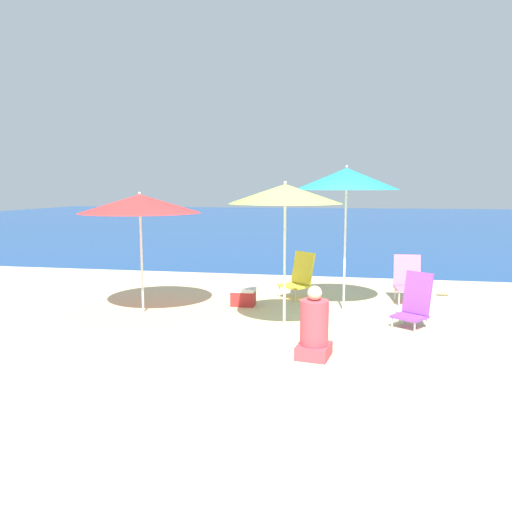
{
  "coord_description": "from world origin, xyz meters",
  "views": [
    {
      "loc": [
        0.47,
        -6.26,
        2.07
      ],
      "look_at": [
        -0.96,
        1.42,
        1.0
      ],
      "focal_mm": 35.0,
      "sensor_mm": 36.0,
      "label": 1
    }
  ],
  "objects_px": {
    "beach_chair_purple": "(414,303)",
    "person_seated_near": "(314,329)",
    "beach_umbrella_teal": "(347,179)",
    "cooler_box": "(243,297)",
    "beach_umbrella_red": "(140,204)",
    "seagull": "(444,289)",
    "beach_umbrella_lime": "(285,194)",
    "beach_chair_yellow": "(299,276)",
    "beach_chair_pink": "(408,279)"
  },
  "relations": [
    {
      "from": "beach_chair_pink",
      "to": "beach_chair_yellow",
      "type": "bearing_deg",
      "value": 175.3
    },
    {
      "from": "beach_umbrella_lime",
      "to": "cooler_box",
      "type": "relative_size",
      "value": 5.1
    },
    {
      "from": "beach_umbrella_lime",
      "to": "beach_chair_yellow",
      "type": "height_order",
      "value": "beach_umbrella_lime"
    },
    {
      "from": "beach_umbrella_lime",
      "to": "person_seated_near",
      "type": "xyz_separation_m",
      "value": [
        0.49,
        -0.98,
        -1.62
      ]
    },
    {
      "from": "beach_chair_purple",
      "to": "seagull",
      "type": "xyz_separation_m",
      "value": [
        0.83,
        2.26,
        -0.22
      ]
    },
    {
      "from": "beach_umbrella_teal",
      "to": "beach_umbrella_lime",
      "type": "bearing_deg",
      "value": -119.07
    },
    {
      "from": "beach_chair_purple",
      "to": "cooler_box",
      "type": "xyz_separation_m",
      "value": [
        -2.8,
        0.82,
        -0.2
      ]
    },
    {
      "from": "beach_umbrella_lime",
      "to": "person_seated_near",
      "type": "distance_m",
      "value": 1.96
    },
    {
      "from": "beach_chair_purple",
      "to": "beach_chair_yellow",
      "type": "bearing_deg",
      "value": 174.63
    },
    {
      "from": "beach_umbrella_lime",
      "to": "beach_chair_pink",
      "type": "relative_size",
      "value": 2.53
    },
    {
      "from": "beach_umbrella_lime",
      "to": "beach_chair_purple",
      "type": "bearing_deg",
      "value": 20.25
    },
    {
      "from": "beach_umbrella_teal",
      "to": "seagull",
      "type": "distance_m",
      "value": 3.16
    },
    {
      "from": "beach_umbrella_red",
      "to": "beach_chair_purple",
      "type": "distance_m",
      "value": 4.59
    },
    {
      "from": "beach_chair_purple",
      "to": "beach_chair_yellow",
      "type": "xyz_separation_m",
      "value": [
        -1.89,
        1.67,
        0.06
      ]
    },
    {
      "from": "beach_umbrella_red",
      "to": "beach_umbrella_lime",
      "type": "xyz_separation_m",
      "value": [
        2.48,
        -0.75,
        0.17
      ]
    },
    {
      "from": "beach_chair_yellow",
      "to": "beach_umbrella_teal",
      "type": "bearing_deg",
      "value": -5.04
    },
    {
      "from": "beach_chair_purple",
      "to": "beach_chair_yellow",
      "type": "distance_m",
      "value": 2.52
    },
    {
      "from": "beach_umbrella_teal",
      "to": "person_seated_near",
      "type": "bearing_deg",
      "value": -97.68
    },
    {
      "from": "beach_umbrella_red",
      "to": "cooler_box",
      "type": "xyz_separation_m",
      "value": [
        1.55,
        0.76,
        -1.65
      ]
    },
    {
      "from": "beach_chair_pink",
      "to": "beach_chair_yellow",
      "type": "relative_size",
      "value": 0.99
    },
    {
      "from": "beach_umbrella_teal",
      "to": "beach_chair_yellow",
      "type": "height_order",
      "value": "beach_umbrella_teal"
    },
    {
      "from": "beach_chair_yellow",
      "to": "person_seated_near",
      "type": "xyz_separation_m",
      "value": [
        0.51,
        -3.34,
        -0.06
      ]
    },
    {
      "from": "beach_chair_pink",
      "to": "cooler_box",
      "type": "height_order",
      "value": "beach_chair_pink"
    },
    {
      "from": "beach_umbrella_lime",
      "to": "beach_umbrella_teal",
      "type": "bearing_deg",
      "value": 60.93
    },
    {
      "from": "beach_umbrella_teal",
      "to": "beach_chair_purple",
      "type": "bearing_deg",
      "value": -37.05
    },
    {
      "from": "beach_umbrella_teal",
      "to": "beach_chair_purple",
      "type": "height_order",
      "value": "beach_umbrella_teal"
    },
    {
      "from": "beach_umbrella_teal",
      "to": "cooler_box",
      "type": "xyz_separation_m",
      "value": [
        -1.75,
        0.02,
        -2.05
      ]
    },
    {
      "from": "beach_chair_purple",
      "to": "seagull",
      "type": "relative_size",
      "value": 3.04
    },
    {
      "from": "cooler_box",
      "to": "person_seated_near",
      "type": "bearing_deg",
      "value": -60.31
    },
    {
      "from": "person_seated_near",
      "to": "cooler_box",
      "type": "relative_size",
      "value": 2.11
    },
    {
      "from": "beach_chair_purple",
      "to": "person_seated_near",
      "type": "xyz_separation_m",
      "value": [
        -1.38,
        -1.67,
        -0.0
      ]
    },
    {
      "from": "beach_umbrella_teal",
      "to": "seagull",
      "type": "bearing_deg",
      "value": 37.89
    },
    {
      "from": "beach_chair_purple",
      "to": "cooler_box",
      "type": "bearing_deg",
      "value": -160.22
    },
    {
      "from": "beach_umbrella_red",
      "to": "person_seated_near",
      "type": "height_order",
      "value": "beach_umbrella_red"
    },
    {
      "from": "beach_chair_purple",
      "to": "person_seated_near",
      "type": "bearing_deg",
      "value": -93.62
    },
    {
      "from": "beach_umbrella_red",
      "to": "beach_umbrella_teal",
      "type": "distance_m",
      "value": 3.41
    },
    {
      "from": "beach_chair_yellow",
      "to": "beach_umbrella_lime",
      "type": "bearing_deg",
      "value": -48.51
    },
    {
      "from": "beach_umbrella_red",
      "to": "beach_umbrella_lime",
      "type": "height_order",
      "value": "beach_umbrella_lime"
    },
    {
      "from": "beach_chair_purple",
      "to": "cooler_box",
      "type": "distance_m",
      "value": 2.92
    },
    {
      "from": "beach_chair_yellow",
      "to": "cooler_box",
      "type": "relative_size",
      "value": 2.04
    },
    {
      "from": "beach_umbrella_teal",
      "to": "person_seated_near",
      "type": "distance_m",
      "value": 3.1
    },
    {
      "from": "beach_umbrella_lime",
      "to": "beach_umbrella_red",
      "type": "bearing_deg",
      "value": 163.21
    },
    {
      "from": "seagull",
      "to": "beach_chair_yellow",
      "type": "bearing_deg",
      "value": -167.77
    },
    {
      "from": "beach_umbrella_lime",
      "to": "beach_chair_pink",
      "type": "bearing_deg",
      "value": 49.96
    },
    {
      "from": "beach_chair_purple",
      "to": "cooler_box",
      "type": "height_order",
      "value": "beach_chair_purple"
    },
    {
      "from": "seagull",
      "to": "cooler_box",
      "type": "bearing_deg",
      "value": -158.33
    },
    {
      "from": "beach_umbrella_teal",
      "to": "beach_chair_yellow",
      "type": "bearing_deg",
      "value": 133.83
    },
    {
      "from": "beach_umbrella_teal",
      "to": "beach_chair_pink",
      "type": "distance_m",
      "value": 2.28
    },
    {
      "from": "beach_umbrella_red",
      "to": "person_seated_near",
      "type": "xyz_separation_m",
      "value": [
        2.97,
        -1.72,
        -1.45
      ]
    },
    {
      "from": "beach_chair_purple",
      "to": "seagull",
      "type": "height_order",
      "value": "beach_chair_purple"
    }
  ]
}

